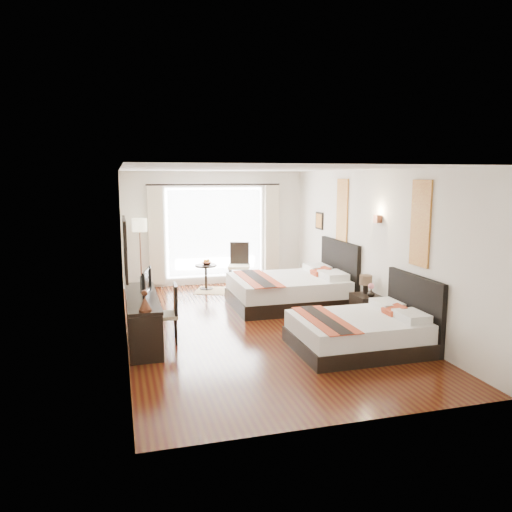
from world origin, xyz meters
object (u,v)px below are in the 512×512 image
object	(u,v)px
fruit_bowl	(207,263)
vase	(371,295)
bed_far	(292,289)
side_table	(206,277)
floor_lamp	(140,230)
nightstand	(366,309)
television	(142,282)
console_desk	(143,318)
table_lamp	(366,281)
desk_chair	(165,324)
bed_near	(363,331)
window_chair	(239,273)

from	to	relation	value
fruit_bowl	vase	bearing A→B (deg)	-57.72
bed_far	side_table	xyz separation A→B (m)	(-1.47, 1.98, -0.04)
bed_far	side_table	size ratio (longest dim) A/B	3.94
vase	floor_lamp	world-z (taller)	floor_lamp
nightstand	floor_lamp	world-z (taller)	floor_lamp
nightstand	television	bearing A→B (deg)	177.55
console_desk	floor_lamp	size ratio (longest dim) A/B	1.29
table_lamp	console_desk	distance (m)	4.07
console_desk	fruit_bowl	distance (m)	3.85
desk_chair	fruit_bowl	world-z (taller)	desk_chair
bed_near	window_chair	bearing A→B (deg)	99.29
bed_far	desk_chair	bearing A→B (deg)	-149.41
floor_lamp	bed_near	bearing A→B (deg)	-58.37
console_desk	floor_lamp	bearing A→B (deg)	87.51
nightstand	desk_chair	world-z (taller)	desk_chair
fruit_bowl	bed_near	bearing A→B (deg)	-71.50
bed_far	side_table	world-z (taller)	bed_far
bed_near	window_chair	xyz separation A→B (m)	(-0.80, 4.88, 0.03)
television	fruit_bowl	size ratio (longest dim) A/B	3.06
bed_near	side_table	bearing A→B (deg)	108.81
bed_near	console_desk	distance (m)	3.55
vase	floor_lamp	bearing A→B (deg)	134.16
bed_near	floor_lamp	xyz separation A→B (m)	(-3.13, 5.08, 1.15)
bed_near	side_table	world-z (taller)	bed_near
table_lamp	desk_chair	bearing A→B (deg)	-176.89
television	nightstand	bearing A→B (deg)	-80.48
side_table	nightstand	bearing A→B (deg)	-56.25
television	bed_near	bearing A→B (deg)	-101.66
bed_near	table_lamp	world-z (taller)	bed_near
bed_far	floor_lamp	bearing A→B (deg)	142.67
vase	desk_chair	bearing A→B (deg)	178.84
table_lamp	desk_chair	xyz separation A→B (m)	(-3.70, -0.20, -0.46)
floor_lamp	fruit_bowl	world-z (taller)	floor_lamp
window_chair	side_table	bearing A→B (deg)	-66.31
console_desk	fruit_bowl	size ratio (longest dim) A/B	9.19
nightstand	floor_lamp	distance (m)	5.55
bed_near	fruit_bowl	bearing A→B (deg)	108.50
vase	fruit_bowl	bearing A→B (deg)	122.28
television	console_desk	bearing A→B (deg)	178.47
console_desk	desk_chair	world-z (taller)	desk_chair
nightstand	television	xyz separation A→B (m)	(-4.00, 0.17, 0.70)
floor_lamp	window_chair	bearing A→B (deg)	-4.77
table_lamp	window_chair	xyz separation A→B (m)	(-1.56, 3.50, -0.42)
bed_near	bed_far	xyz separation A→B (m)	(-0.17, 2.82, 0.05)
bed_far	desk_chair	xyz separation A→B (m)	(-2.77, -1.64, -0.05)
desk_chair	side_table	size ratio (longest dim) A/B	1.60
console_desk	desk_chair	bearing A→B (deg)	-25.58
floor_lamp	side_table	size ratio (longest dim) A/B	2.87
vase	window_chair	xyz separation A→B (m)	(-1.53, 3.78, -0.24)
television	fruit_bowl	xyz separation A→B (m)	(1.66, 3.38, -0.34)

